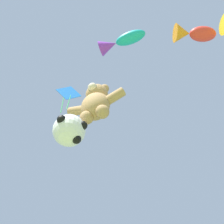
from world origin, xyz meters
TOP-DOWN VIEW (x-y plane):
  - teddy_bear_kite at (-0.71, 6.95)m, footprint 2.30×1.01m
  - soccer_ball_kite at (-1.46, 6.83)m, footprint 1.15×1.14m
  - fish_kite_teal at (0.68, 6.09)m, footprint 2.27×0.79m
  - fish_kite_crimson at (3.89, 6.95)m, footprint 2.02×1.49m
  - diamond_kite at (-2.51, 7.25)m, footprint 1.03×0.83m

SIDE VIEW (x-z plane):
  - soccer_ball_kite at x=-1.46m, z-range 6.95..8.00m
  - teddy_bear_kite at x=-0.71m, z-range 7.91..10.24m
  - diamond_kite at x=-2.51m, z-range 10.78..13.16m
  - fish_kite_crimson at x=3.89m, z-range 12.00..12.86m
  - fish_kite_teal at x=0.68m, z-range 12.47..13.22m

